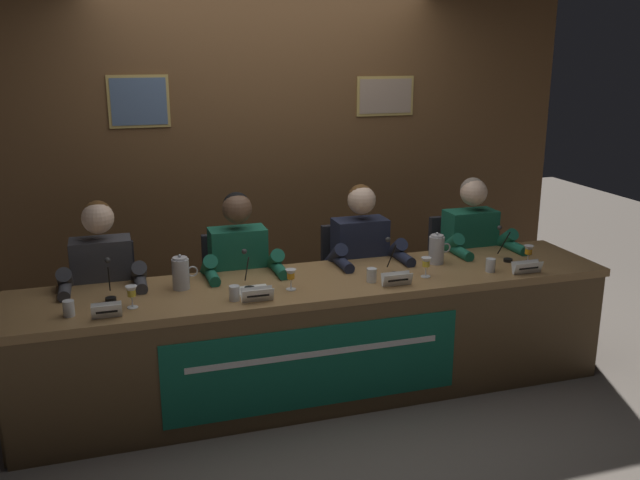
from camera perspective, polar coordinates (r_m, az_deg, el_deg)
ground_plane at (r=4.52m, az=-0.00°, el=-12.25°), size 12.00×12.00×0.00m
wall_back_panelled at (r=5.34m, az=-4.34°, el=6.86°), size 4.86×0.14×2.60m
conference_table at (r=4.20m, az=0.41°, el=-6.76°), size 3.66×0.73×0.74m
chair_far_left at (r=4.67m, az=-17.13°, el=-6.12°), size 0.44×0.45×0.90m
panelist_far_left at (r=4.38m, az=-17.37°, el=-3.69°), size 0.51×0.48×1.23m
nameplate_far_left at (r=3.79m, az=-17.15°, el=-5.59°), size 0.15×0.06×0.08m
juice_glass_far_left at (r=3.88m, az=-15.25°, el=-4.21°), size 0.06×0.06×0.12m
water_cup_far_left at (r=3.88m, az=-19.97°, el=-5.37°), size 0.06×0.06×0.08m
microphone_far_left at (r=4.06m, az=-16.92°, el=-3.65°), size 0.06×0.17×0.22m
chair_center_left at (r=4.73m, az=-6.89°, el=-5.21°), size 0.44×0.45×0.90m
panelist_center_left at (r=4.45m, az=-6.52°, el=-2.76°), size 0.51×0.48×1.23m
nameplate_center_left at (r=3.86m, az=-5.17°, el=-4.51°), size 0.18×0.06×0.08m
juice_glass_center_left at (r=4.02m, az=-2.42°, el=-2.94°), size 0.06×0.06×0.12m
water_cup_center_left at (r=3.90m, az=-7.05°, el=-4.42°), size 0.06×0.06×0.08m
microphone_center_left at (r=4.07m, az=-5.97°, el=-2.97°), size 0.06×0.17×0.22m
chair_center_right at (r=4.94m, az=2.75°, el=-4.20°), size 0.44×0.45×0.90m
panelist_center_right at (r=4.67m, az=3.64°, el=-1.80°), size 0.51×0.48×1.23m
nameplate_center_right at (r=4.13m, az=6.35°, el=-3.23°), size 0.18×0.06×0.08m
juice_glass_center_right at (r=4.29m, az=8.72°, el=-1.92°), size 0.06×0.06×0.12m
water_cup_center_right at (r=4.18m, az=4.27°, el=-2.96°), size 0.06×0.06×0.08m
microphone_center_right at (r=4.32m, az=6.01°, el=-1.85°), size 0.06×0.17×0.22m
chair_far_right at (r=5.27m, az=11.36°, el=-3.20°), size 0.44×0.45×0.90m
panelist_far_right at (r=5.03m, az=12.61°, el=-0.90°), size 0.51×0.48×1.23m
nameplate_far_right at (r=4.51m, az=16.67°, el=-2.18°), size 0.19×0.06×0.08m
juice_glass_far_right at (r=4.70m, az=16.78°, el=-0.89°), size 0.06×0.06×0.12m
water_cup_far_right at (r=4.48m, az=13.85°, el=-2.08°), size 0.06×0.06×0.08m
microphone_far_right at (r=4.74m, az=15.00°, el=-0.73°), size 0.06×0.17×0.22m
water_pitcher_left_side at (r=4.11m, az=-11.37°, el=-2.69°), size 0.15×0.10×0.21m
water_pitcher_right_side at (r=4.57m, az=9.58°, el=-0.76°), size 0.15×0.10×0.21m
document_stack_center_left at (r=4.04m, az=-5.70°, el=-4.16°), size 0.21×0.15×0.01m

